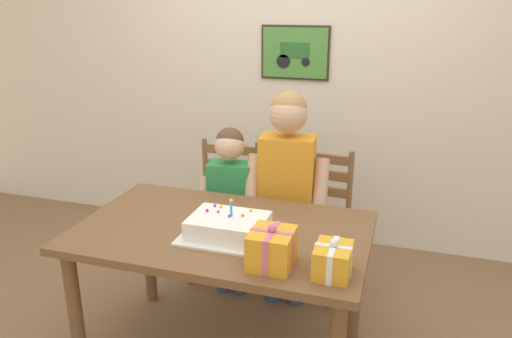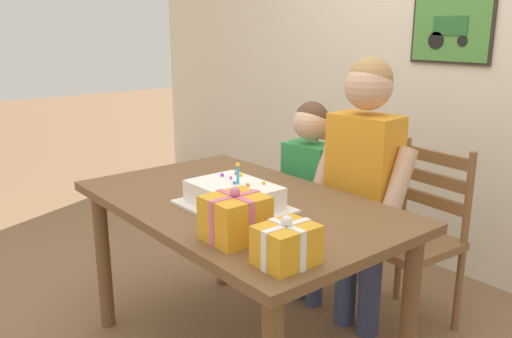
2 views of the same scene
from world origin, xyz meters
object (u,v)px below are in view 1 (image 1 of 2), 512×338
Objects in this scene: chair_left at (226,210)px; child_older at (287,180)px; gift_box_red_large at (272,248)px; dining_table at (222,247)px; chair_right at (314,221)px; birthday_cake at (228,227)px; gift_box_beside_cake at (333,260)px; child_younger at (230,196)px.

chair_left is 0.65m from child_older.
dining_table is at bearing 140.99° from gift_box_red_large.
chair_right is (0.61, -0.00, 0.00)m from chair_left.
birthday_cake is 0.48× the size of chair_right.
birthday_cake is 2.35× the size of gift_box_beside_cake.
gift_box_beside_cake is 0.95m from child_older.
birthday_cake is (0.06, -0.07, 0.15)m from dining_table.
birthday_cake is 1.01m from chair_right.
child_younger is at bearing 179.91° from child_older.
chair_right is 0.58m from child_younger.
chair_left is 0.83× the size of child_younger.
child_younger reaches higher than birthday_cake.
child_younger reaches higher than chair_right.
child_older is (0.18, 0.60, 0.16)m from dining_table.
child_younger reaches higher than gift_box_beside_cake.
gift_box_red_large is at bearing -35.95° from birthday_cake.
chair_left is at bearing 117.57° from child_younger.
child_younger is (-0.51, 0.87, -0.16)m from gift_box_red_large.
dining_table is 1.56× the size of chair_right.
chair_left is at bearing 128.91° from gift_box_beside_cake.
child_older is (-0.41, 0.86, -0.00)m from gift_box_beside_cake.
child_younger is (-0.48, -0.25, 0.21)m from chair_right.
child_younger is (-0.24, 0.67, -0.13)m from birthday_cake.
gift_box_red_large is 1.33m from chair_left.
child_older is at bearing -117.21° from chair_right.
chair_left reaches higher than dining_table.
birthday_cake is 0.40× the size of child_younger.
gift_box_beside_cake is 0.14× the size of child_older.
dining_table is 1.29× the size of child_younger.
chair_right is (0.31, 0.84, -0.19)m from dining_table.
birthday_cake is at bearing -70.26° from child_younger.
child_younger is at bearing -62.43° from chair_left.
child_older is (0.49, -0.25, 0.35)m from chair_left.
chair_right is at bearing 75.14° from birthday_cake.
child_younger is at bearing 109.74° from birthday_cake.
child_younger reaches higher than gift_box_red_large.
gift_box_red_large is at bearing -60.19° from chair_left.
chair_right is at bearing 91.26° from gift_box_red_large.
chair_right reaches higher than dining_table.
child_older is at bearing 99.88° from gift_box_red_large.
dining_table is at bearing 130.57° from birthday_cake.
gift_box_beside_cake is at bearing -51.09° from chair_left.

